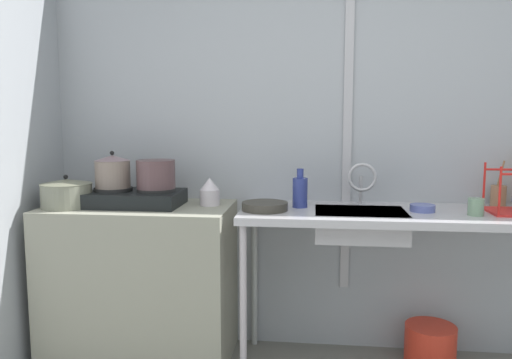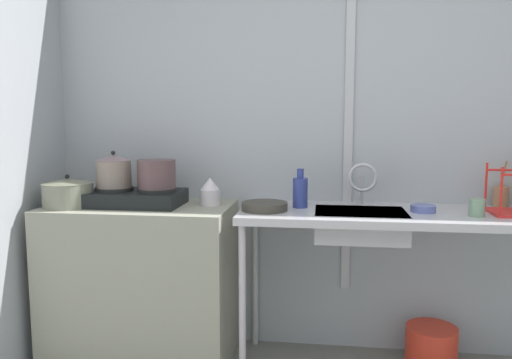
% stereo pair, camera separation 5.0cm
% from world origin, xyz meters
% --- Properties ---
extents(wall_back, '(4.44, 0.10, 2.45)m').
position_xyz_m(wall_back, '(0.00, 1.84, 1.22)').
color(wall_back, '#9C9FA4').
rests_on(wall_back, ground).
extents(wall_metal_strip, '(0.05, 0.01, 1.96)m').
position_xyz_m(wall_metal_strip, '(-0.10, 1.78, 1.35)').
color(wall_metal_strip, '#ACA9AC').
extents(counter_concrete, '(1.02, 0.56, 0.88)m').
position_xyz_m(counter_concrete, '(-1.25, 1.51, 0.44)').
color(counter_concrete, gray).
rests_on(counter_concrete, ground).
extents(counter_sink, '(1.70, 0.56, 0.88)m').
position_xyz_m(counter_sink, '(0.18, 1.51, 0.82)').
color(counter_sink, '#ACA9AC').
rests_on(counter_sink, ground).
extents(stove, '(0.51, 0.34, 0.10)m').
position_xyz_m(stove, '(-1.26, 1.51, 0.93)').
color(stove, black).
rests_on(stove, counter_concrete).
extents(pot_on_left_burner, '(0.19, 0.19, 0.20)m').
position_xyz_m(pot_on_left_burner, '(-1.39, 1.51, 1.07)').
color(pot_on_left_burner, '#7B6A5F').
rests_on(pot_on_left_burner, stove).
extents(pot_on_right_burner, '(0.21, 0.21, 0.16)m').
position_xyz_m(pot_on_right_burner, '(-1.14, 1.51, 1.06)').
color(pot_on_right_burner, '#523A3C').
rests_on(pot_on_right_burner, stove).
extents(pot_beside_stove, '(0.27, 0.27, 0.18)m').
position_xyz_m(pot_beside_stove, '(-1.61, 1.41, 0.96)').
color(pot_beside_stove, slate).
rests_on(pot_beside_stove, counter_concrete).
extents(percolator, '(0.11, 0.11, 0.15)m').
position_xyz_m(percolator, '(-0.86, 1.57, 0.96)').
color(percolator, beige).
rests_on(percolator, counter_concrete).
extents(sink_basin, '(0.47, 0.34, 0.15)m').
position_xyz_m(sink_basin, '(-0.04, 1.49, 0.81)').
color(sink_basin, '#ACA9AC').
rests_on(sink_basin, counter_sink).
extents(faucet, '(0.16, 0.09, 0.24)m').
position_xyz_m(faucet, '(-0.02, 1.63, 1.03)').
color(faucet, '#ACA9AC').
rests_on(faucet, counter_sink).
extents(frying_pan, '(0.24, 0.24, 0.04)m').
position_xyz_m(frying_pan, '(-0.54, 1.45, 0.90)').
color(frying_pan, '#35322A').
rests_on(frying_pan, counter_sink).
extents(cup_by_rack, '(0.08, 0.08, 0.09)m').
position_xyz_m(cup_by_rack, '(0.52, 1.43, 0.92)').
color(cup_by_rack, gray).
rests_on(cup_by_rack, counter_sink).
extents(small_bowl_on_drainboard, '(0.13, 0.13, 0.04)m').
position_xyz_m(small_bowl_on_drainboard, '(0.28, 1.51, 0.90)').
color(small_bowl_on_drainboard, '#5560A4').
rests_on(small_bowl_on_drainboard, counter_sink).
extents(bottle_by_sink, '(0.08, 0.08, 0.21)m').
position_xyz_m(bottle_by_sink, '(-0.36, 1.56, 0.97)').
color(bottle_by_sink, navy).
rests_on(bottle_by_sink, counter_sink).
extents(utensil_jar, '(0.08, 0.08, 0.25)m').
position_xyz_m(utensil_jar, '(0.73, 1.73, 0.94)').
color(utensil_jar, '#956D4D').
rests_on(utensil_jar, counter_sink).
extents(bucket_on_floor, '(0.28, 0.28, 0.23)m').
position_xyz_m(bucket_on_floor, '(0.37, 1.59, 0.11)').
color(bucket_on_floor, red).
rests_on(bucket_on_floor, ground).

